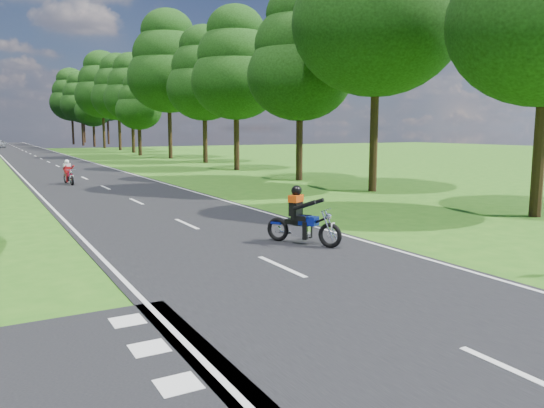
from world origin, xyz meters
TOP-DOWN VIEW (x-y plane):
  - ground at (0.00, 0.00)m, footprint 160.00×160.00m
  - main_road at (0.00, 50.00)m, footprint 7.00×140.00m
  - road_markings at (-0.14, 48.13)m, footprint 7.40×140.00m
  - treeline at (1.43, 60.06)m, footprint 40.00×115.35m
  - rider_near_blue at (1.64, 3.68)m, footprint 1.45×1.93m
  - rider_far_red at (-1.40, 22.63)m, footprint 0.69×1.65m

SIDE VIEW (x-z plane):
  - ground at x=0.00m, z-range 0.00..0.00m
  - main_road at x=0.00m, z-range 0.00..0.02m
  - road_markings at x=-0.14m, z-range 0.02..0.03m
  - rider_far_red at x=-1.40m, z-range 0.02..1.36m
  - rider_near_blue at x=1.64m, z-range 0.02..1.57m
  - treeline at x=1.43m, z-range 0.86..15.65m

